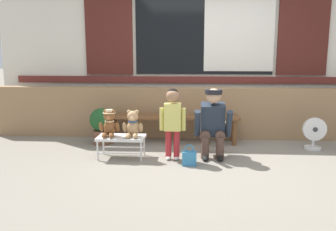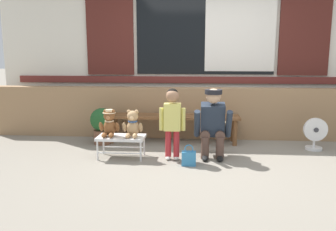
% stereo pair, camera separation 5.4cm
% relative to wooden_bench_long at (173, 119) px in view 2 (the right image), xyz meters
% --- Properties ---
extents(ground_plane, '(60.00, 60.00, 0.00)m').
position_rel_wooden_bench_long_xyz_m(ground_plane, '(0.50, -1.06, -0.37)').
color(ground_plane, gray).
extents(brick_low_wall, '(7.25, 0.25, 0.85)m').
position_rel_wooden_bench_long_xyz_m(brick_low_wall, '(0.50, 0.37, 0.05)').
color(brick_low_wall, '#997551').
rests_on(brick_low_wall, ground).
extents(shop_facade, '(7.40, 0.26, 3.27)m').
position_rel_wooden_bench_long_xyz_m(shop_facade, '(0.51, 0.88, 1.28)').
color(shop_facade, silver).
rests_on(shop_facade, ground).
extents(wooden_bench_long, '(2.10, 0.40, 0.44)m').
position_rel_wooden_bench_long_xyz_m(wooden_bench_long, '(0.00, 0.00, 0.00)').
color(wooden_bench_long, brown).
rests_on(wooden_bench_long, ground).
extents(small_display_bench, '(0.64, 0.36, 0.30)m').
position_rel_wooden_bench_long_xyz_m(small_display_bench, '(-0.64, -0.90, -0.11)').
color(small_display_bench, silver).
rests_on(small_display_bench, ground).
extents(teddy_bear_with_hat, '(0.28, 0.27, 0.36)m').
position_rel_wooden_bench_long_xyz_m(teddy_bear_with_hat, '(-0.80, -0.90, 0.10)').
color(teddy_bear_with_hat, brown).
rests_on(teddy_bear_with_hat, small_display_bench).
extents(teddy_bear_plain, '(0.28, 0.26, 0.36)m').
position_rel_wooden_bench_long_xyz_m(teddy_bear_plain, '(-0.48, -0.90, 0.09)').
color(teddy_bear_plain, tan).
rests_on(teddy_bear_plain, small_display_bench).
extents(child_standing, '(0.35, 0.18, 0.96)m').
position_rel_wooden_bench_long_xyz_m(child_standing, '(0.05, -0.92, 0.22)').
color(child_standing, '#B7282D').
rests_on(child_standing, ground).
extents(adult_crouching, '(0.50, 0.49, 0.95)m').
position_rel_wooden_bench_long_xyz_m(adult_crouching, '(0.60, -0.77, 0.11)').
color(adult_crouching, brown).
rests_on(adult_crouching, ground).
extents(handbag_on_ground, '(0.18, 0.11, 0.27)m').
position_rel_wooden_bench_long_xyz_m(handbag_on_ground, '(0.28, -1.16, -0.28)').
color(handbag_on_ground, teal).
rests_on(handbag_on_ground, ground).
extents(potted_plant, '(0.36, 0.36, 0.57)m').
position_rel_wooden_bench_long_xyz_m(potted_plant, '(-1.10, -0.20, -0.05)').
color(potted_plant, brown).
rests_on(potted_plant, ground).
extents(floor_fan, '(0.34, 0.24, 0.48)m').
position_rel_wooden_bench_long_xyz_m(floor_fan, '(2.11, -0.29, -0.13)').
color(floor_fan, silver).
rests_on(floor_fan, ground).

